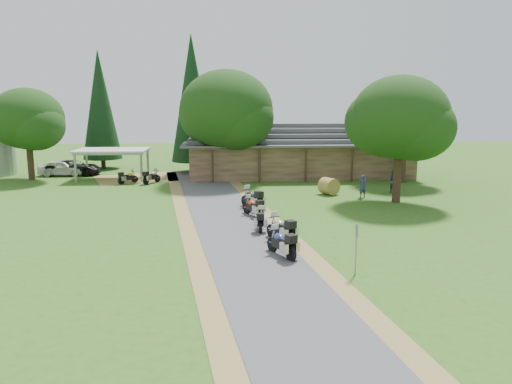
{
  "coord_description": "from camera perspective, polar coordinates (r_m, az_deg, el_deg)",
  "views": [
    {
      "loc": [
        -1.12,
        -22.56,
        6.97
      ],
      "look_at": [
        0.82,
        6.47,
        1.6
      ],
      "focal_mm": 35.0,
      "sensor_mm": 36.0,
      "label": 1
    }
  ],
  "objects": [
    {
      "name": "lodge",
      "position": [
        47.32,
        4.86,
        4.94
      ],
      "size": [
        21.4,
        9.4,
        4.9
      ],
      "primitive_type": null,
      "color": "brown",
      "rests_on": "ground"
    },
    {
      "name": "oak_driveway",
      "position": [
        35.32,
        16.06,
        6.4
      ],
      "size": [
        6.61,
        6.61,
        9.44
      ],
      "primitive_type": null,
      "color": "#193810",
      "rests_on": "ground"
    },
    {
      "name": "ground",
      "position": [
        23.64,
        -0.95,
        -6.69
      ],
      "size": [
        120.0,
        120.0,
        0.0
      ],
      "primitive_type": "plane",
      "color": "#2B5A19",
      "rests_on": "ground"
    },
    {
      "name": "cedar_far",
      "position": [
        53.56,
        -17.36,
        8.96
      ],
      "size": [
        3.91,
        3.91,
        12.01
      ],
      "primitive_type": "cone",
      "color": "black",
      "rests_on": "ground"
    },
    {
      "name": "motorcycle_carport_a",
      "position": [
        43.65,
        -14.43,
        1.71
      ],
      "size": [
        1.59,
        1.58,
        1.16
      ],
      "primitive_type": null,
      "rotation": [
        0.0,
        0.0,
        0.77
      ],
      "color": "yellow",
      "rests_on": "ground"
    },
    {
      "name": "driveway",
      "position": [
        27.47,
        -2.42,
        -4.25
      ],
      "size": [
        51.95,
        51.95,
        0.0
      ],
      "primitive_type": "plane",
      "rotation": [
        0.0,
        0.0,
        0.14
      ],
      "color": "#444446",
      "rests_on": "ground"
    },
    {
      "name": "person_a",
      "position": [
        36.86,
        12.09,
        0.86
      ],
      "size": [
        0.63,
        0.52,
        1.94
      ],
      "primitive_type": "imported",
      "rotation": [
        0.0,
        0.0,
        3.39
      ],
      "color": "navy",
      "rests_on": "ground"
    },
    {
      "name": "motorcycle_row_b",
      "position": [
        24.9,
        2.86,
        -4.12
      ],
      "size": [
        1.57,
        2.15,
        1.42
      ],
      "primitive_type": null,
      "rotation": [
        0.0,
        0.0,
        2.06
      ],
      "color": "#A5A8AD",
      "rests_on": "ground"
    },
    {
      "name": "motorcycle_carport_b",
      "position": [
        43.21,
        -11.84,
        1.79
      ],
      "size": [
        1.51,
        1.84,
        1.24
      ],
      "primitive_type": null,
      "rotation": [
        0.0,
        0.0,
        0.98
      ],
      "color": "gray",
      "rests_on": "ground"
    },
    {
      "name": "car_white_sedan",
      "position": [
        49.95,
        -21.26,
        2.79
      ],
      "size": [
        2.53,
        5.61,
        1.84
      ],
      "primitive_type": "imported",
      "rotation": [
        0.0,
        0.0,
        1.53
      ],
      "color": "white",
      "rests_on": "ground"
    },
    {
      "name": "motorcycle_row_a",
      "position": [
        22.61,
        2.91,
        -5.72
      ],
      "size": [
        1.45,
        2.07,
        1.36
      ],
      "primitive_type": null,
      "rotation": [
        0.0,
        0.0,
        2.02
      ],
      "color": "#284499",
      "rests_on": "ground"
    },
    {
      "name": "oak_silo",
      "position": [
        48.26,
        -24.61,
        6.4
      ],
      "size": [
        6.27,
        6.27,
        8.69
      ],
      "primitive_type": null,
      "color": "#193810",
      "rests_on": "ground"
    },
    {
      "name": "car_dark_suv",
      "position": [
        50.01,
        -20.17,
        3.03
      ],
      "size": [
        2.57,
        5.64,
        2.13
      ],
      "primitive_type": "imported",
      "rotation": [
        0.0,
        0.0,
        1.53
      ],
      "color": "black",
      "rests_on": "ground"
    },
    {
      "name": "person_b",
      "position": [
        39.39,
        15.43,
        1.43
      ],
      "size": [
        0.73,
        0.71,
        2.09
      ],
      "primitive_type": "imported",
      "rotation": [
        0.0,
        0.0,
        2.43
      ],
      "color": "navy",
      "rests_on": "ground"
    },
    {
      "name": "motorcycle_row_c",
      "position": [
        27.1,
        0.57,
        -3.1
      ],
      "size": [
        0.78,
        1.87,
        1.24
      ],
      "primitive_type": null,
      "rotation": [
        0.0,
        0.0,
        1.46
      ],
      "color": "#DAB006",
      "rests_on": "ground"
    },
    {
      "name": "cedar_near",
      "position": [
        48.9,
        -7.29,
        9.95
      ],
      "size": [
        4.22,
        4.22,
        13.21
      ],
      "primitive_type": "cone",
      "color": "black",
      "rests_on": "ground"
    },
    {
      "name": "sign_post",
      "position": [
        20.53,
        11.36,
        -6.44
      ],
      "size": [
        0.39,
        0.06,
        2.16
      ],
      "primitive_type": null,
      "color": "gray",
      "rests_on": "ground"
    },
    {
      "name": "oak_lodge_left",
      "position": [
        43.5,
        -3.38,
        7.81
      ],
      "size": [
        8.04,
        8.04,
        9.96
      ],
      "primitive_type": null,
      "color": "#193810",
      "rests_on": "ground"
    },
    {
      "name": "motorcycle_row_e",
      "position": [
        32.31,
        -0.48,
        -0.68
      ],
      "size": [
        1.64,
        2.2,
        1.46
      ],
      "primitive_type": null,
      "rotation": [
        0.0,
        0.0,
        2.08
      ],
      "color": "black",
      "rests_on": "ground"
    },
    {
      "name": "hay_bale",
      "position": [
        37.72,
        8.33,
        0.66
      ],
      "size": [
        1.65,
        1.61,
        1.25
      ],
      "primitive_type": "cylinder",
      "rotation": [
        1.57,
        0.0,
        0.51
      ],
      "color": "olive",
      "rests_on": "ground"
    },
    {
      "name": "carport",
      "position": [
        46.29,
        -16.02,
        3.07
      ],
      "size": [
        6.25,
        4.2,
        2.69
      ],
      "primitive_type": null,
      "rotation": [
        0.0,
        0.0,
        -0.01
      ],
      "color": "beige",
      "rests_on": "ground"
    },
    {
      "name": "oak_lodge_right",
      "position": [
        44.26,
        16.64,
        7.58
      ],
      "size": [
        6.09,
        6.09,
        10.17
      ],
      "primitive_type": null,
      "color": "#193810",
      "rests_on": "ground"
    },
    {
      "name": "motorcycle_row_d",
      "position": [
        30.31,
        -0.33,
        -1.62
      ],
      "size": [
        1.44,
        1.88,
        1.25
      ],
      "primitive_type": null,
      "rotation": [
        0.0,
        0.0,
        2.1
      ],
      "color": "red",
      "rests_on": "ground"
    }
  ]
}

